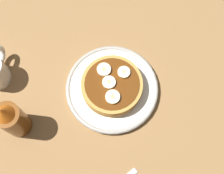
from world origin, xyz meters
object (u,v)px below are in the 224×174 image
Objects in this scene: pancake_stack at (112,86)px; banana_slice_3 at (104,70)px; banana_slice_1 at (113,97)px; syrup_bottle at (12,119)px; banana_slice_2 at (124,72)px; plate at (112,89)px; banana_slice_0 at (109,82)px.

banana_slice_3 is (2.95, 2.83, 2.04)cm from pancake_stack.
syrup_bottle is at bearing 118.57° from banana_slice_1.
syrup_bottle is (-17.72, 21.36, 1.39)cm from banana_slice_2.
pancake_stack is 4.51× the size of banana_slice_3.
pancake_stack is 4.50cm from banana_slice_2.
pancake_stack is 1.01× the size of syrup_bottle.
banana_slice_1 is at bearing -148.39° from banana_slice_3.
banana_slice_1 is 23.18cm from syrup_bottle.
banana_slice_3 is at bearing -44.02° from syrup_bottle.
syrup_bottle reaches higher than banana_slice_3.
banana_slice_3 is 0.22× the size of syrup_bottle.
banana_slice_2 reaches higher than pancake_stack.
banana_slice_1 reaches higher than plate.
banana_slice_0 is (0.07, 0.74, 4.33)cm from plate.
banana_slice_2 is (3.52, -1.95, 2.01)cm from pancake_stack.
banana_slice_3 is (6.09, 3.75, -0.04)cm from banana_slice_1.
banana_slice_2 is (6.65, -1.03, -0.06)cm from banana_slice_1.
banana_slice_2 is 0.90× the size of banana_slice_3.
banana_slice_0 is 3.76cm from banana_slice_1.
plate is 5.85cm from banana_slice_2.
banana_slice_0 and banana_slice_2 have the same top height.
banana_slice_3 is (2.76, 2.00, 0.01)cm from banana_slice_0.
pancake_stack is 3.87cm from banana_slice_1.
syrup_bottle reaches higher than banana_slice_2.
banana_slice_1 is 1.14× the size of banana_slice_2.
banana_slice_2 is 0.20× the size of syrup_bottle.
banana_slice_1 is (-3.26, -1.00, 4.38)cm from plate.
banana_slice_3 is at bearing 43.83° from pancake_stack.
pancake_stack is 2.20cm from banana_slice_0.
banana_slice_2 is 27.79cm from syrup_bottle.
banana_slice_0 is at bearing -144.03° from banana_slice_3.
banana_slice_3 is at bearing 96.73° from banana_slice_2.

